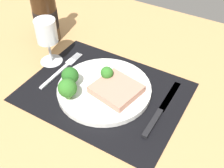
# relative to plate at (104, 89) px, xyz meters

# --- Properties ---
(ground_plane) EXTENTS (1.40, 1.10, 0.03)m
(ground_plane) POSITION_rel_plate_xyz_m (0.00, 0.00, -0.03)
(ground_plane) COLOR tan
(placemat) EXTENTS (0.44, 0.34, 0.00)m
(placemat) POSITION_rel_plate_xyz_m (0.00, 0.00, -0.01)
(placemat) COLOR black
(placemat) RESTS_ON ground_plane
(plate) EXTENTS (0.26, 0.26, 0.02)m
(plate) POSITION_rel_plate_xyz_m (0.00, 0.00, 0.00)
(plate) COLOR white
(plate) RESTS_ON placemat
(steak) EXTENTS (0.14, 0.13, 0.02)m
(steak) POSITION_rel_plate_xyz_m (0.04, 0.00, 0.02)
(steak) COLOR tan
(steak) RESTS_ON plate
(broccoli_back_left) EXTENTS (0.04, 0.04, 0.05)m
(broccoli_back_left) POSITION_rel_plate_xyz_m (-0.01, 0.03, 0.03)
(broccoli_back_left) COLOR #6B994C
(broccoli_back_left) RESTS_ON plate
(broccoli_near_fork) EXTENTS (0.05, 0.05, 0.06)m
(broccoli_near_fork) POSITION_rel_plate_xyz_m (-0.08, -0.04, 0.04)
(broccoli_near_fork) COLOR #6B994C
(broccoli_near_fork) RESTS_ON plate
(broccoli_front_edge) EXTENTS (0.05, 0.05, 0.06)m
(broccoli_front_edge) POSITION_rel_plate_xyz_m (-0.06, -0.08, 0.04)
(broccoli_front_edge) COLOR #5B8942
(broccoli_front_edge) RESTS_ON plate
(fork) EXTENTS (0.02, 0.19, 0.01)m
(fork) POSITION_rel_plate_xyz_m (-0.16, 0.01, -0.01)
(fork) COLOR silver
(fork) RESTS_ON placemat
(knife) EXTENTS (0.02, 0.23, 0.01)m
(knife) POSITION_rel_plate_xyz_m (0.17, 0.01, -0.00)
(knife) COLOR black
(knife) RESTS_ON placemat
(wine_bottle) EXTENTS (0.08, 0.08, 0.28)m
(wine_bottle) POSITION_rel_plate_xyz_m (-0.31, 0.13, 0.09)
(wine_bottle) COLOR #331E0F
(wine_bottle) RESTS_ON ground_plane
(wine_glass) EXTENTS (0.07, 0.07, 0.15)m
(wine_glass) POSITION_rel_plate_xyz_m (-0.22, 0.03, 0.09)
(wine_glass) COLOR silver
(wine_glass) RESTS_ON ground_plane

